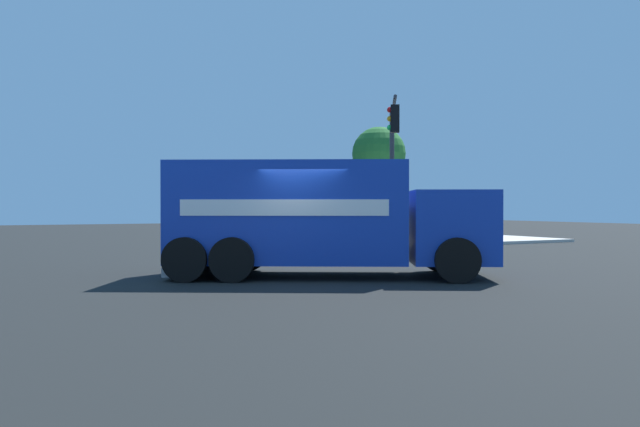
{
  "coord_description": "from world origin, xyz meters",
  "views": [
    {
      "loc": [
        6.34,
        13.01,
        1.67
      ],
      "look_at": [
        -0.34,
        0.17,
        1.51
      ],
      "focal_mm": 34.73,
      "sensor_mm": 36.0,
      "label": 1
    }
  ],
  "objects_px": {
    "pedestrian_near_corner": "(429,219)",
    "shade_tree_near": "(379,154)",
    "delivery_truck": "(319,217)",
    "traffic_light_primary": "(393,151)"
  },
  "relations": [
    {
      "from": "traffic_light_primary",
      "to": "pedestrian_near_corner",
      "type": "height_order",
      "value": "traffic_light_primary"
    },
    {
      "from": "delivery_truck",
      "to": "pedestrian_near_corner",
      "type": "bearing_deg",
      "value": -136.8
    },
    {
      "from": "delivery_truck",
      "to": "traffic_light_primary",
      "type": "relative_size",
      "value": 1.4
    },
    {
      "from": "delivery_truck",
      "to": "pedestrian_near_corner",
      "type": "distance_m",
      "value": 16.17
    },
    {
      "from": "shade_tree_near",
      "to": "traffic_light_primary",
      "type": "bearing_deg",
      "value": 59.67
    },
    {
      "from": "delivery_truck",
      "to": "traffic_light_primary",
      "type": "xyz_separation_m",
      "value": [
        -6.92,
        -7.08,
        2.43
      ]
    },
    {
      "from": "traffic_light_primary",
      "to": "shade_tree_near",
      "type": "bearing_deg",
      "value": -120.33
    },
    {
      "from": "pedestrian_near_corner",
      "to": "shade_tree_near",
      "type": "height_order",
      "value": "shade_tree_near"
    },
    {
      "from": "delivery_truck",
      "to": "pedestrian_near_corner",
      "type": "relative_size",
      "value": 4.69
    },
    {
      "from": "pedestrian_near_corner",
      "to": "shade_tree_near",
      "type": "distance_m",
      "value": 7.25
    }
  ]
}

